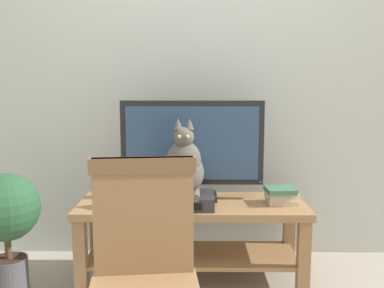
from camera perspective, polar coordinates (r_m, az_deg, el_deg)
name	(u,v)px	position (r m, az deg, el deg)	size (l,w,h in m)	color
back_wall	(200,55)	(3.13, 1.08, 11.29)	(7.00, 0.12, 2.80)	#B7BCB2
tv_stand	(192,225)	(2.78, 0.01, -10.31)	(1.38, 0.51, 0.50)	olive
tv	(192,147)	(2.74, 0.03, -0.33)	(0.88, 0.20, 0.62)	black
media_box	(184,200)	(2.64, -1.02, -7.23)	(0.35, 0.27, 0.08)	#2D2D30
cat	(184,166)	(2.58, -1.02, -2.89)	(0.23, 0.30, 0.45)	#514C47
wooden_chair	(144,270)	(1.69, -6.16, -15.72)	(0.44, 0.44, 0.95)	olive
book_stack	(281,195)	(2.75, 11.36, -6.48)	(0.20, 0.17, 0.10)	beige
potted_plant	(6,218)	(2.76, -22.73, -8.72)	(0.39, 0.39, 0.72)	#47474C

